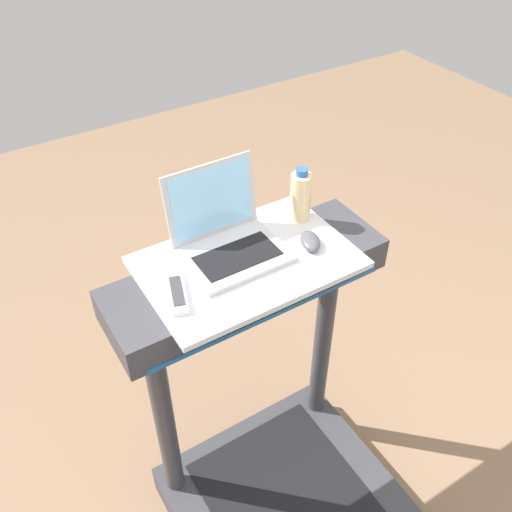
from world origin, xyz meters
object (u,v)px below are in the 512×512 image
Objects in this scene: laptop at (227,237)px; water_bottle at (301,196)px; computer_mouse at (310,241)px; tv_remote at (177,293)px.

laptop reaches higher than water_bottle.
laptop is at bearing -175.77° from water_bottle.
computer_mouse is 0.16m from water_bottle.
water_bottle is at bearing 90.80° from computer_mouse.
computer_mouse is 0.45m from tv_remote.
laptop is 0.29m from water_bottle.
laptop is 0.26m from computer_mouse.
tv_remote is (-0.51, -0.13, -0.07)m from water_bottle.
computer_mouse is 0.60× the size of tv_remote.
water_bottle reaches higher than tv_remote.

